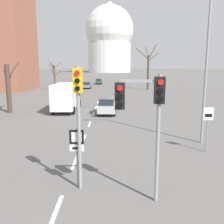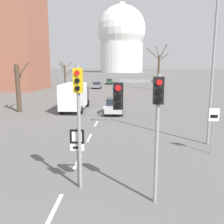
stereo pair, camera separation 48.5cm
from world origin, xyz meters
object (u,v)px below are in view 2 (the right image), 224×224
object	(u,v)px
traffic_signal_near_right	(144,107)
sedan_near_left	(109,81)
delivery_truck	(75,96)
route_sign_post	(77,147)
sedan_near_right	(114,106)
speed_limit_sign	(213,123)
street_lamp_right	(208,53)
traffic_signal_centre_tall	(79,105)
sedan_mid_centre	(97,85)

from	to	relation	value
traffic_signal_near_right	sedan_near_left	size ratio (longest dim) A/B	1.14
delivery_truck	route_sign_post	bearing A→B (deg)	-78.53
sedan_near_left	sedan_near_right	size ratio (longest dim) A/B	1.05
traffic_signal_near_right	speed_limit_sign	distance (m)	7.35
route_sign_post	street_lamp_right	bearing A→B (deg)	41.16
speed_limit_sign	sedan_near_right	size ratio (longest dim) A/B	0.69
traffic_signal_centre_tall	speed_limit_sign	distance (m)	8.54
sedan_near_right	delivery_truck	size ratio (longest dim) A/B	0.56
route_sign_post	delivery_truck	xyz separation A→B (m)	(-3.75, 18.51, -0.06)
sedan_mid_centre	delivery_truck	world-z (taller)	delivery_truck
sedan_mid_centre	street_lamp_right	bearing A→B (deg)	-74.27
speed_limit_sign	sedan_mid_centre	world-z (taller)	speed_limit_sign
traffic_signal_near_right	sedan_near_right	world-z (taller)	traffic_signal_near_right
speed_limit_sign	street_lamp_right	bearing A→B (deg)	90.38
traffic_signal_centre_tall	traffic_signal_near_right	bearing A→B (deg)	-21.35
sedan_mid_centre	speed_limit_sign	bearing A→B (deg)	-74.90
traffic_signal_centre_tall	delivery_truck	xyz separation A→B (m)	(-3.88, 18.65, -1.88)
sedan_near_right	sedan_mid_centre	world-z (taller)	sedan_near_right
traffic_signal_centre_tall	street_lamp_right	xyz separation A→B (m)	(7.00, 6.38, 2.33)
speed_limit_sign	sedan_near_left	world-z (taller)	speed_limit_sign
traffic_signal_centre_tall	sedan_near_left	xyz separation A→B (m)	(-2.37, 60.78, -2.78)
sedan_near_left	street_lamp_right	bearing A→B (deg)	-80.22
traffic_signal_near_right	street_lamp_right	world-z (taller)	street_lamp_right
traffic_signal_near_right	sedan_mid_centre	bearing A→B (deg)	98.25
sedan_near_right	delivery_truck	distance (m)	5.13
speed_limit_sign	sedan_near_right	distance (m)	13.63
traffic_signal_centre_tall	speed_limit_sign	world-z (taller)	traffic_signal_centre_tall
sedan_near_left	traffic_signal_near_right	bearing A→B (deg)	-85.46
route_sign_post	speed_limit_sign	size ratio (longest dim) A/B	0.93
speed_limit_sign	street_lamp_right	size ratio (longest dim) A/B	0.28
street_lamp_right	sedan_near_right	bearing A→B (deg)	121.44
traffic_signal_centre_tall	route_sign_post	distance (m)	1.83
sedan_near_right	route_sign_post	bearing A→B (deg)	-93.04
sedan_near_right	delivery_truck	world-z (taller)	delivery_truck
traffic_signal_near_right	route_sign_post	bearing A→B (deg)	156.89
street_lamp_right	delivery_truck	xyz separation A→B (m)	(-10.89, 12.27, -4.20)
sedan_near_left	sedan_mid_centre	size ratio (longest dim) A/B	1.11
route_sign_post	sedan_near_left	world-z (taller)	route_sign_post
sedan_near_left	route_sign_post	bearing A→B (deg)	-87.88
street_lamp_right	delivery_truck	distance (m)	16.93
street_lamp_right	sedan_near_left	distance (m)	55.44
sedan_near_left	delivery_truck	size ratio (longest dim) A/B	0.59
traffic_signal_near_right	route_sign_post	distance (m)	3.47
route_sign_post	street_lamp_right	size ratio (longest dim) A/B	0.26
street_lamp_right	sedan_mid_centre	xyz separation A→B (m)	(-11.43, 40.57, -5.15)
street_lamp_right	traffic_signal_centre_tall	bearing A→B (deg)	-137.67
sedan_near_right	sedan_near_left	bearing A→B (deg)	94.04
traffic_signal_near_right	sedan_near_right	bearing A→B (deg)	95.79
speed_limit_sign	sedan_mid_centre	size ratio (longest dim) A/B	0.72
traffic_signal_centre_tall	sedan_mid_centre	xyz separation A→B (m)	(-4.42, 46.95, -2.82)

